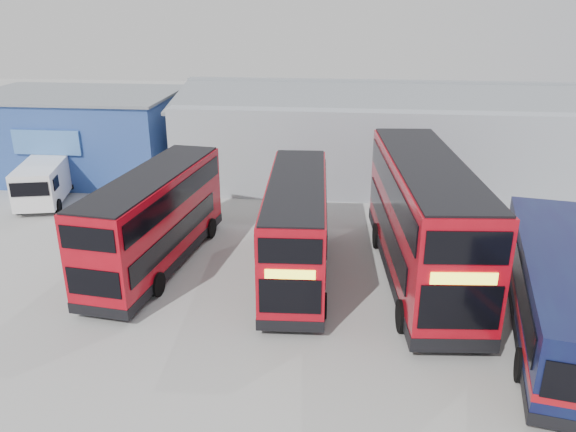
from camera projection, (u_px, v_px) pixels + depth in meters
The scene contains 8 objects.
ground_plane at pixel (253, 344), 18.47m from camera, with size 120.00×120.00×0.00m, color gray.
office_block at pixel (80, 133), 35.54m from camera, with size 12.30×8.32×5.12m.
maintenance_shed at pixel (429, 134), 35.28m from camera, with size 30.50×12.00×5.89m.
double_decker_left at pixel (155, 221), 23.15m from camera, with size 3.50×9.76×4.05m.
double_decker_centre at pixel (296, 229), 22.38m from camera, with size 2.77×9.61×4.02m.
double_decker_right at pixel (423, 222), 21.99m from camera, with size 3.68×11.72×4.88m.
single_decker_blue at pixel (556, 294), 18.62m from camera, with size 4.46×11.14×2.95m.
panel_van at pixel (44, 180), 30.75m from camera, with size 3.22×5.55×2.28m.
Camera 1 is at (2.75, -15.46, 10.66)m, focal length 35.00 mm.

